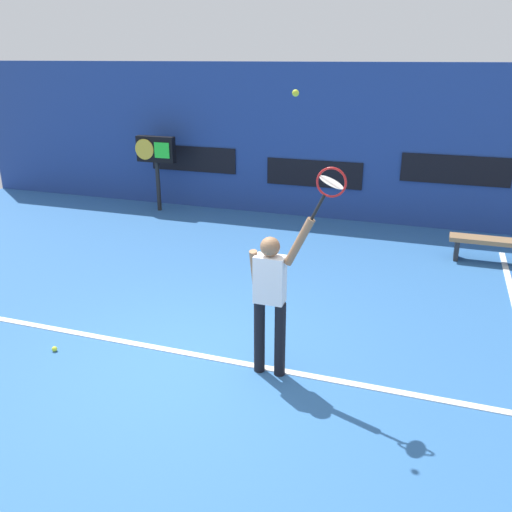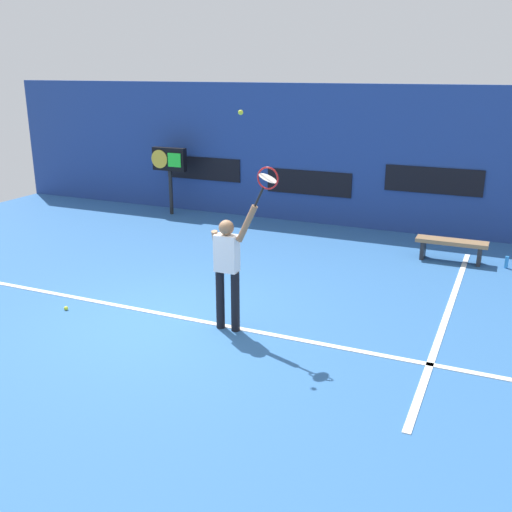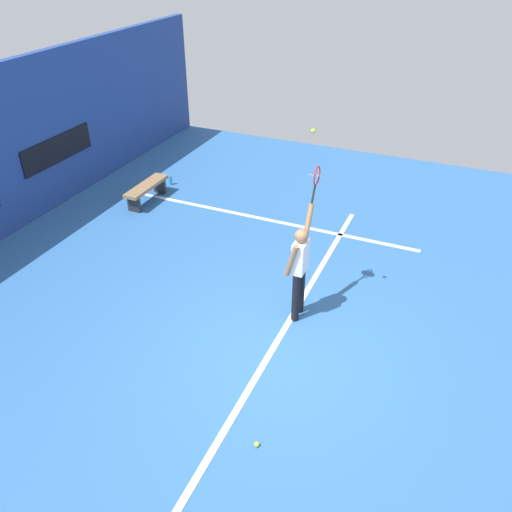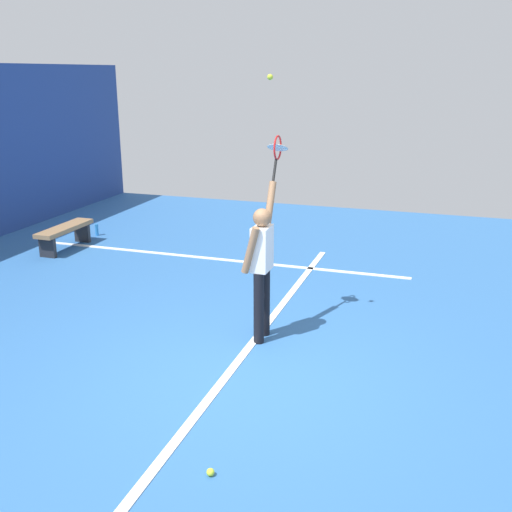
{
  "view_description": "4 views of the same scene",
  "coord_description": "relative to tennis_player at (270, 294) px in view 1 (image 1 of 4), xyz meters",
  "views": [
    {
      "loc": [
        2.68,
        -5.16,
        3.53
      ],
      "look_at": [
        0.7,
        0.62,
        1.26
      ],
      "focal_mm": 37.92,
      "sensor_mm": 36.0,
      "label": 1
    },
    {
      "loc": [
        4.74,
        -7.16,
        3.75
      ],
      "look_at": [
        1.4,
        0.35,
        1.14
      ],
      "focal_mm": 41.52,
      "sensor_mm": 36.0,
      "label": 2
    },
    {
      "loc": [
        -5.7,
        -2.02,
        5.7
      ],
      "look_at": [
        0.9,
        0.84,
        1.11
      ],
      "focal_mm": 36.69,
      "sensor_mm": 36.0,
      "label": 3
    },
    {
      "loc": [
        -5.65,
        -2.0,
        3.25
      ],
      "look_at": [
        0.87,
        0.15,
        1.14
      ],
      "focal_mm": 42.26,
      "sensor_mm": 36.0,
      "label": 4
    }
  ],
  "objects": [
    {
      "name": "tennis_racket",
      "position": [
        0.62,
        -0.0,
        1.3
      ],
      "size": [
        0.42,
        0.27,
        0.62
      ],
      "color": "black"
    },
    {
      "name": "sponsor_banner_portside",
      "position": [
        -4.04,
        6.6,
        0.17
      ],
      "size": [
        2.2,
        0.03,
        0.6
      ],
      "primitive_type": "cube",
      "color": "black"
    },
    {
      "name": "sponsor_banner_starboard",
      "position": [
        1.96,
        6.6,
        0.29
      ],
      "size": [
        2.2,
        0.03,
        0.6
      ],
      "primitive_type": "cube",
      "color": "black"
    },
    {
      "name": "scoreboard_clock",
      "position": [
        -4.71,
        5.99,
        0.38
      ],
      "size": [
        0.96,
        0.2,
        1.78
      ],
      "color": "black",
      "rests_on": "ground_plane"
    },
    {
      "name": "tennis_player",
      "position": [
        0.0,
        0.0,
        0.0
      ],
      "size": [
        0.73,
        0.31,
        1.95
      ],
      "color": "black",
      "rests_on": "ground_plane"
    },
    {
      "name": "court_bench",
      "position": [
        2.66,
        4.77,
        -0.67
      ],
      "size": [
        1.4,
        0.36,
        0.45
      ],
      "color": "olive",
      "rests_on": "ground_plane"
    },
    {
      "name": "sponsor_banner_center",
      "position": [
        -1.04,
        6.6,
        0.01
      ],
      "size": [
        2.2,
        0.03,
        0.6
      ],
      "primitive_type": "cube",
      "color": "black"
    },
    {
      "name": "spare_ball",
      "position": [
        -2.73,
        -0.43,
        -0.98
      ],
      "size": [
        0.07,
        0.07,
        0.07
      ],
      "primitive_type": "sphere",
      "color": "#CCE033",
      "rests_on": "ground_plane"
    },
    {
      "name": "back_wall",
      "position": [
        -1.04,
        6.72,
        0.7
      ],
      "size": [
        18.0,
        0.2,
        3.41
      ],
      "primitive_type": "cube",
      "color": "navy",
      "rests_on": "ground_plane"
    },
    {
      "name": "ground_plane",
      "position": [
        -1.04,
        -0.14,
        -1.01
      ],
      "size": [
        18.0,
        18.0,
        0.0
      ],
      "primitive_type": "plane",
      "color": "#2D609E"
    },
    {
      "name": "court_baseline",
      "position": [
        -1.04,
        0.06,
        -1.0
      ],
      "size": [
        10.0,
        0.1,
        0.01
      ],
      "primitive_type": "cube",
      "color": "white",
      "rests_on": "ground_plane"
    },
    {
      "name": "tennis_ball",
      "position": [
        0.24,
        -0.02,
        2.18
      ],
      "size": [
        0.07,
        0.07,
        0.07
      ],
      "primitive_type": "sphere",
      "color": "#CCE033"
    }
  ]
}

